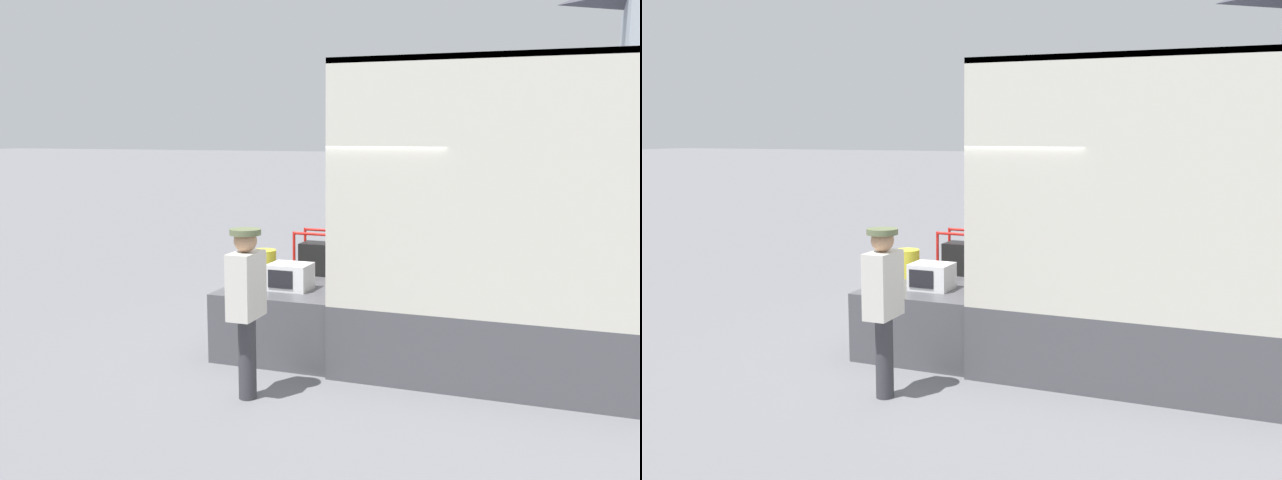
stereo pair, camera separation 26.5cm
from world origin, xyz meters
TOP-DOWN VIEW (x-y plane):
  - ground_plane at (0.00, 0.00)m, footprint 160.00×160.00m
  - tailgate_deck at (-0.73, 0.00)m, footprint 1.46×2.27m
  - microwave at (-0.67, -0.56)m, footprint 0.48×0.39m
  - portable_generator at (-0.64, 0.42)m, footprint 0.62×0.42m
  - orange_bucket at (-1.27, 0.00)m, footprint 0.31×0.31m
  - worker_person at (-0.55, -1.97)m, footprint 0.31×0.44m

SIDE VIEW (x-z plane):
  - ground_plane at x=0.00m, z-range 0.00..0.00m
  - tailgate_deck at x=-0.73m, z-range 0.00..0.81m
  - microwave at x=-0.67m, z-range 0.81..1.12m
  - orange_bucket at x=-1.27m, z-range 0.81..1.16m
  - portable_generator at x=-0.64m, z-range 0.74..1.31m
  - worker_person at x=-0.55m, z-range 0.20..1.91m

